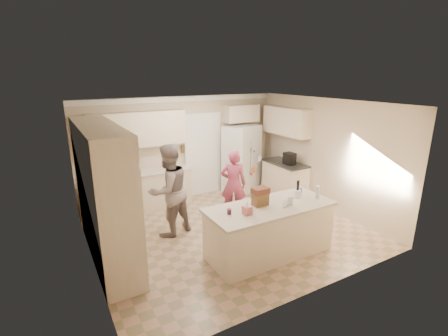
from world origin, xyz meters
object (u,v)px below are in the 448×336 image
dollhouse_body (260,199)px  teen_boy (169,190)px  refrigerator (241,159)px  island_base (269,231)px  tissue_box (247,210)px  utensil_crock (297,194)px  coffee_maker (289,159)px  teen_girl (233,184)px

dollhouse_body → teen_boy: size_ratio=0.14×
refrigerator → island_base: size_ratio=0.82×
refrigerator → tissue_box: 3.68m
tissue_box → utensil_crock: bearing=7.1°
dollhouse_body → island_base: bearing=-33.7°
coffee_maker → teen_boy: 3.33m
teen_boy → teen_girl: size_ratio=1.20×
refrigerator → teen_boy: bearing=-172.3°
dollhouse_body → teen_girl: size_ratio=0.17×
tissue_box → dollhouse_body: size_ratio=0.54×
utensil_crock → teen_girl: size_ratio=0.10×
coffee_maker → island_base: coffee_maker is taller
refrigerator → utensil_crock: size_ratio=12.00×
coffee_maker → dollhouse_body: coffee_maker is taller
coffee_maker → teen_girl: teen_girl is taller
dollhouse_body → teen_boy: (-1.11, 1.49, -0.11)m
utensil_crock → refrigerator: bearing=76.8°
utensil_crock → dollhouse_body: size_ratio=0.58×
island_base → utensil_crock: 0.86m
refrigerator → tissue_box: refrigerator is taller
teen_boy → teen_girl: teen_boy is taller
teen_boy → dollhouse_body: bearing=108.0°
dollhouse_body → coffee_maker: bearing=39.3°
utensil_crock → tissue_box: size_ratio=1.07×
utensil_crock → teen_girl: teen_girl is taller
refrigerator → teen_boy: size_ratio=0.97×
coffee_maker → dollhouse_body: bearing=-140.7°
coffee_maker → teen_girl: size_ratio=0.19×
island_base → dollhouse_body: (-0.15, 0.10, 0.60)m
dollhouse_body → teen_boy: 1.86m
coffee_maker → utensil_crock: (-1.40, -1.85, -0.07)m
coffee_maker → dollhouse_body: (-2.20, -1.80, -0.03)m
coffee_maker → teen_boy: size_ratio=0.16×
teen_girl → teen_boy: bearing=35.5°
coffee_maker → teen_boy: teen_boy is taller
coffee_maker → tissue_box: 3.28m
utensil_crock → teen_boy: 2.46m
island_base → teen_boy: size_ratio=1.19×
coffee_maker → tissue_box: size_ratio=2.14×
utensil_crock → dollhouse_body: 0.80m
tissue_box → teen_boy: 1.84m
teen_boy → island_base: bearing=109.8°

